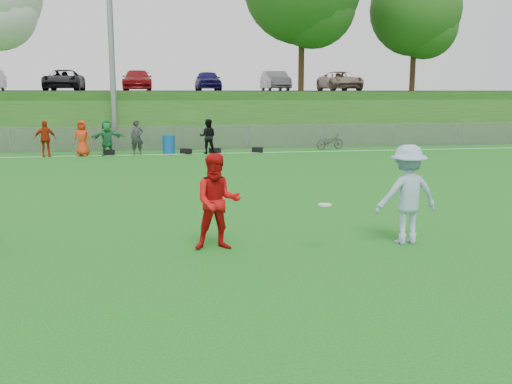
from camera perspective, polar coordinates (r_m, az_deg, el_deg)
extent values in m
plane|color=#125714|center=(10.49, -4.06, -6.66)|extent=(120.00, 120.00, 0.00)
cube|color=white|center=(28.18, -8.08, 3.77)|extent=(60.00, 0.10, 0.01)
cube|color=gray|center=(30.11, -8.26, 5.29)|extent=(58.00, 0.02, 1.20)
cube|color=gray|center=(30.07, -8.29, 6.53)|extent=(58.00, 0.04, 0.04)
cylinder|color=gray|center=(31.01, -14.32, 15.22)|extent=(0.30, 0.30, 12.00)
cube|color=#184A15|center=(41.04, -8.87, 7.75)|extent=(120.00, 18.00, 3.00)
cube|color=black|center=(43.01, -9.00, 9.91)|extent=(120.00, 12.00, 0.10)
cylinder|color=black|center=(35.92, 4.60, 16.73)|extent=(0.36, 0.36, 8.50)
sphere|color=#1D5015|center=(35.90, 5.73, 18.09)|extent=(5.10, 5.10, 5.10)
cylinder|color=black|center=(39.99, 15.54, 14.64)|extent=(0.36, 0.36, 7.00)
sphere|color=#1D5015|center=(40.18, 15.66, 17.12)|extent=(5.88, 5.88, 5.88)
sphere|color=#1D5015|center=(40.05, 16.58, 15.59)|extent=(4.20, 4.20, 4.20)
imported|color=black|center=(42.43, -18.65, 10.56)|extent=(2.39, 5.18, 1.44)
imported|color=maroon|center=(42.02, -11.77, 10.88)|extent=(2.02, 4.96, 1.44)
imported|color=#161250|center=(42.20, -4.84, 11.05)|extent=(1.70, 4.23, 1.44)
imported|color=gray|center=(42.97, 1.93, 11.05)|extent=(1.52, 4.37, 1.44)
imported|color=#9F876B|center=(44.30, 8.38, 10.92)|extent=(2.39, 5.18, 1.44)
imported|color=#AB280B|center=(28.52, -20.35, 5.02)|extent=(1.07, 0.66, 1.69)
imported|color=red|center=(28.27, -16.99, 5.17)|extent=(0.91, 0.67, 1.69)
imported|color=#20783D|center=(28.16, -14.67, 5.26)|extent=(1.65, 0.99, 1.69)
imported|color=#2E2E31|center=(28.09, -11.81, 5.37)|extent=(0.67, 0.48, 1.69)
imported|color=black|center=(28.21, -4.83, 5.56)|extent=(0.93, 0.79, 1.69)
cube|color=black|center=(28.32, -14.48, 3.84)|extent=(0.56, 0.31, 0.26)
cube|color=black|center=(28.29, -7.02, 4.07)|extent=(0.59, 0.58, 0.26)
cube|color=black|center=(28.41, -4.13, 4.14)|extent=(0.62, 0.51, 0.26)
cube|color=black|center=(28.71, 0.14, 4.23)|extent=(0.60, 0.39, 0.26)
imported|color=red|center=(10.90, -3.87, -0.98)|extent=(0.92, 0.72, 1.86)
imported|color=#9AB2D6|center=(11.71, 14.88, -0.24)|extent=(1.32, 0.81, 1.98)
cylinder|color=silver|center=(10.72, 6.90, -1.27)|extent=(0.25, 0.25, 0.02)
cylinder|color=#0D4896|center=(28.57, -8.72, 4.74)|extent=(0.73, 0.73, 0.90)
imported|color=#2D2E30|center=(30.55, 7.40, 5.04)|extent=(1.67, 0.90, 0.83)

